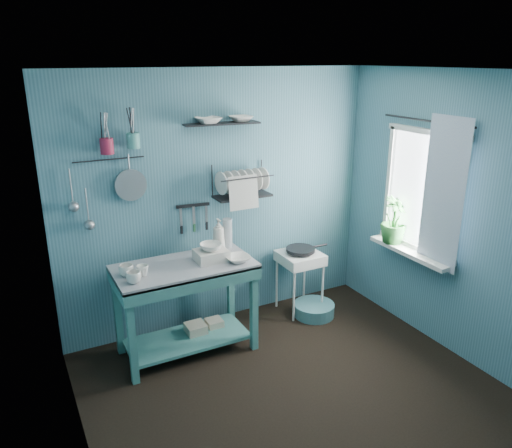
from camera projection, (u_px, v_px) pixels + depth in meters
name	position (u px, v px, depth m)	size (l,w,h in m)	color
floor	(299.00, 397.00, 4.00)	(3.20, 3.20, 0.00)	black
ceiling	(310.00, 71.00, 3.20)	(3.20, 3.20, 0.00)	silver
wall_back	(221.00, 201.00, 4.86)	(3.20, 3.20, 0.00)	#396676
wall_front	(478.00, 357.00, 2.34)	(3.20, 3.20, 0.00)	#396676
wall_left	(72.00, 299.00, 2.90)	(3.00, 3.00, 0.00)	#396676
wall_right	(461.00, 220.00, 4.30)	(3.00, 3.00, 0.00)	#396676
work_counter	(186.00, 309.00, 4.49)	(1.21, 0.61, 0.86)	#377571
mug_left	(134.00, 277.00, 3.99)	(0.12, 0.12, 0.10)	silver
mug_mid	(143.00, 271.00, 4.12)	(0.10, 0.10, 0.09)	silver
mug_right	(126.00, 270.00, 4.12)	(0.12, 0.12, 0.10)	silver
wash_tub	(211.00, 255.00, 4.43)	(0.28, 0.22, 0.10)	beige
tub_bowl	(211.00, 247.00, 4.41)	(0.20, 0.20, 0.06)	silver
soap_bottle	(219.00, 234.00, 4.66)	(0.12, 0.12, 0.30)	beige
water_bottle	(227.00, 233.00, 4.72)	(0.09, 0.09, 0.28)	#9DA9AF
counter_bowl	(238.00, 259.00, 4.42)	(0.22, 0.22, 0.05)	silver
hotplate_stand	(299.00, 282.00, 5.27)	(0.41, 0.41, 0.66)	silver
frying_pan	(300.00, 250.00, 5.15)	(0.30, 0.30, 0.04)	black
knife_strip	(193.00, 205.00, 4.70)	(0.32, 0.02, 0.03)	black
dish_rack	(242.00, 181.00, 4.76)	(0.55, 0.24, 0.32)	black
upper_shelf	(222.00, 124.00, 4.52)	(0.70, 0.18, 0.01)	black
shelf_bowl_left	(208.00, 119.00, 4.45)	(0.23, 0.23, 0.06)	silver
shelf_bowl_right	(241.00, 120.00, 4.60)	(0.21, 0.21, 0.05)	silver
utensil_cup_magenta	(107.00, 146.00, 4.13)	(0.11, 0.11, 0.13)	#9D1D3C
utensil_cup_teal	(133.00, 141.00, 4.22)	(0.11, 0.11, 0.13)	teal
colander	(131.00, 185.00, 4.35)	(0.28, 0.28, 0.03)	#929499
ladle_outer	(71.00, 186.00, 4.13)	(0.01, 0.01, 0.30)	#929499
ladle_inner	(87.00, 205.00, 4.23)	(0.01, 0.01, 0.30)	#929499
hook_rail	(109.00, 159.00, 4.22)	(0.01, 0.01, 0.60)	black
window_glass	(422.00, 191.00, 4.62)	(1.10, 1.10, 0.00)	white
windowsill	(409.00, 252.00, 4.77)	(0.16, 0.95, 0.04)	silver
curtain	(443.00, 195.00, 4.33)	(1.35, 1.35, 0.00)	silver
curtain_rod	(427.00, 121.00, 4.40)	(0.02, 0.02, 1.05)	black
potted_plant	(394.00, 220.00, 4.89)	(0.26, 0.26, 0.46)	#2D7130
storage_tin_large	(196.00, 334.00, 4.68)	(0.18, 0.18, 0.22)	gray
storage_tin_small	(214.00, 329.00, 4.80)	(0.15, 0.15, 0.20)	gray
floor_basin	(314.00, 309.00, 5.24)	(0.43, 0.43, 0.13)	teal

